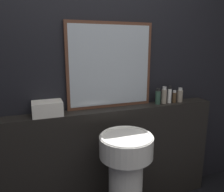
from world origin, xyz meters
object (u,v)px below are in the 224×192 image
(pedestal_sink, at_px, (126,180))
(towel_stack, at_px, (47,108))
(shampoo_bottle, at_px, (158,97))
(conditioner_bottle, at_px, (164,96))
(lotion_bottle, at_px, (169,95))
(mirror, at_px, (110,66))
(body_wash_bottle, at_px, (174,97))
(hand_soap_bottle, at_px, (180,95))

(pedestal_sink, bearing_deg, towel_stack, 142.81)
(shampoo_bottle, relative_size, conditioner_bottle, 0.92)
(pedestal_sink, distance_m, shampoo_bottle, 0.80)
(conditioner_bottle, height_order, lotion_bottle, lotion_bottle)
(mirror, xyz_separation_m, body_wash_bottle, (0.62, -0.06, -0.31))
(pedestal_sink, distance_m, body_wash_bottle, 0.91)
(pedestal_sink, bearing_deg, lotion_bottle, 32.05)
(lotion_bottle, bearing_deg, mirror, 173.46)
(pedestal_sink, relative_size, body_wash_bottle, 7.58)
(body_wash_bottle, distance_m, hand_soap_bottle, 0.06)
(body_wash_bottle, bearing_deg, conditioner_bottle, -180.00)
(towel_stack, distance_m, conditioner_bottle, 1.04)
(mirror, height_order, hand_soap_bottle, mirror)
(towel_stack, relative_size, lotion_bottle, 1.40)
(conditioner_bottle, bearing_deg, hand_soap_bottle, -0.00)
(hand_soap_bottle, bearing_deg, lotion_bottle, 180.00)
(hand_soap_bottle, bearing_deg, conditioner_bottle, 180.00)
(towel_stack, relative_size, hand_soap_bottle, 1.66)
(towel_stack, relative_size, conditioner_bottle, 1.41)
(mirror, relative_size, towel_stack, 3.33)
(lotion_bottle, height_order, body_wash_bottle, lotion_bottle)
(body_wash_bottle, height_order, hand_soap_bottle, hand_soap_bottle)
(pedestal_sink, height_order, lotion_bottle, lotion_bottle)
(conditioner_bottle, distance_m, lotion_bottle, 0.06)
(pedestal_sink, relative_size, conditioner_bottle, 5.49)
(pedestal_sink, xyz_separation_m, conditioner_bottle, (0.54, 0.38, 0.52))
(mirror, distance_m, conditioner_bottle, 0.58)
(shampoo_bottle, relative_size, lotion_bottle, 0.91)
(shampoo_bottle, distance_m, hand_soap_bottle, 0.24)
(mirror, distance_m, hand_soap_bottle, 0.75)
(mirror, xyz_separation_m, conditioner_bottle, (0.51, -0.06, -0.29))
(body_wash_bottle, bearing_deg, lotion_bottle, 180.00)
(conditioner_bottle, relative_size, lotion_bottle, 0.99)
(pedestal_sink, xyz_separation_m, towel_stack, (-0.50, 0.38, 0.50))
(conditioner_bottle, relative_size, body_wash_bottle, 1.38)
(towel_stack, distance_m, lotion_bottle, 1.10)
(pedestal_sink, distance_m, conditioner_bottle, 0.84)
(lotion_bottle, bearing_deg, shampoo_bottle, -180.00)
(mirror, bearing_deg, towel_stack, -173.13)
(conditioner_bottle, bearing_deg, towel_stack, 180.00)
(body_wash_bottle, bearing_deg, shampoo_bottle, -180.00)
(pedestal_sink, bearing_deg, body_wash_bottle, 29.87)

